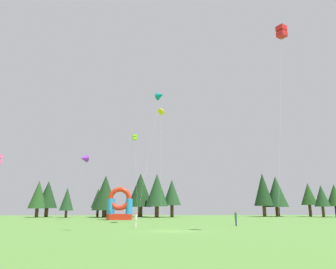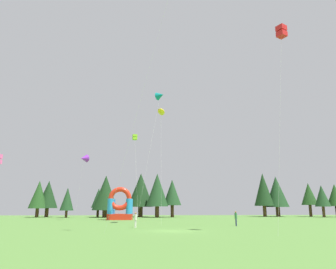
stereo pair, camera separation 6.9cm
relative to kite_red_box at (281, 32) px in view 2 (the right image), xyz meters
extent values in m
plane|color=#548438|center=(-10.93, 4.25, -19.80)|extent=(120.00, 120.00, 0.00)
cube|color=red|center=(0.01, 0.00, -0.29)|extent=(1.12, 1.12, 0.55)
cube|color=red|center=(0.01, 0.00, 0.37)|extent=(1.12, 1.12, 0.55)
cylinder|color=silver|center=(-1.29, -0.73, -9.88)|extent=(2.60, 1.49, 19.84)
cone|color=purple|center=(-25.36, 29.58, -8.78)|extent=(2.00, 2.00, 1.54)
cylinder|color=silver|center=(-26.01, 30.17, -14.29)|extent=(1.30, 1.19, 11.02)
ellipsoid|color=yellow|center=(-11.67, 17.20, -3.45)|extent=(1.31, 3.14, 1.16)
cylinder|color=silver|center=(-11.70, 15.10, -11.63)|extent=(0.06, 4.23, 16.35)
cube|color=#8CD826|center=(-16.14, 29.21, -5.02)|extent=(0.98, 0.98, 0.44)
cube|color=#8CD826|center=(-16.14, 29.21, -4.50)|extent=(0.98, 0.98, 0.44)
cylinder|color=silver|center=(-15.58, 26.62, -12.28)|extent=(1.14, 5.20, 15.05)
cone|color=#0C7F7A|center=(-11.61, 24.00, 1.69)|extent=(1.99, 1.99, 1.55)
cylinder|color=silver|center=(-13.37, 21.53, -9.06)|extent=(3.55, 4.96, 21.49)
cylinder|color=silver|center=(-14.10, 0.48, -6.93)|extent=(6.64, 4.50, 25.75)
cylinder|color=navy|center=(-2.31, 12.16, -19.36)|extent=(0.13, 0.13, 0.89)
cylinder|color=navy|center=(-2.30, 12.33, -19.36)|extent=(0.13, 0.13, 0.89)
cylinder|color=#33723F|center=(-2.31, 12.24, -18.56)|extent=(0.32, 0.32, 0.70)
sphere|color=#9E704C|center=(-2.31, 12.24, -18.09)|extent=(0.24, 0.24, 0.24)
cylinder|color=silver|center=(-14.89, 9.46, -19.38)|extent=(0.17, 0.17, 0.84)
cylinder|color=silver|center=(-14.79, 9.59, -19.38)|extent=(0.17, 0.17, 0.84)
cylinder|color=silver|center=(-14.84, 9.52, -18.63)|extent=(0.42, 0.42, 0.66)
sphere|color=#9E704C|center=(-14.84, 9.52, -18.19)|extent=(0.23, 0.23, 0.23)
cube|color=red|center=(-18.73, 32.95, -19.28)|extent=(4.50, 3.93, 1.05)
cylinder|color=#268CD8|center=(-20.43, 31.54, -17.36)|extent=(1.10, 1.10, 2.79)
cylinder|color=#268CD8|center=(-17.03, 31.54, -17.36)|extent=(1.10, 1.10, 2.79)
cylinder|color=#268CD8|center=(-20.43, 34.37, -17.36)|extent=(1.10, 1.10, 2.79)
cylinder|color=#268CD8|center=(-17.03, 34.37, -17.36)|extent=(1.10, 1.10, 2.79)
torus|color=red|center=(-18.73, 31.54, -15.97)|extent=(4.27, 0.88, 4.27)
cylinder|color=#4C331E|center=(-38.90, 47.11, -18.81)|extent=(0.75, 0.75, 1.99)
cone|color=#234C1E|center=(-38.90, 47.11, -14.64)|extent=(4.17, 4.17, 6.33)
cylinder|color=#4C331E|center=(-37.29, 48.82, -18.78)|extent=(0.84, 0.84, 2.05)
cone|color=#193819|center=(-37.29, 48.82, -14.57)|extent=(4.68, 4.68, 6.38)
cylinder|color=#4C331E|center=(-31.70, 44.68, -19.03)|extent=(0.54, 0.54, 1.54)
cone|color=#1E4221|center=(-31.70, 44.68, -15.73)|extent=(3.01, 3.01, 5.05)
cylinder|color=#4C331E|center=(-25.35, 48.33, -18.75)|extent=(0.58, 0.58, 2.11)
cone|color=#1E4221|center=(-25.35, 48.33, -15.43)|extent=(3.21, 3.21, 4.52)
cylinder|color=#4C331E|center=(-23.35, 45.55, -19.01)|extent=(1.05, 1.05, 1.59)
cone|color=#193819|center=(-23.35, 45.55, -14.27)|extent=(5.83, 5.83, 7.88)
cylinder|color=#4C331E|center=(-15.39, 48.92, -18.63)|extent=(1.12, 1.12, 2.34)
cone|color=#193819|center=(-15.39, 48.92, -13.46)|extent=(6.22, 6.22, 8.00)
cylinder|color=#4C331E|center=(-11.50, 45.00, -18.58)|extent=(0.92, 0.92, 2.43)
cone|color=#1E4221|center=(-11.50, 45.00, -13.64)|extent=(5.13, 5.13, 7.46)
cylinder|color=#4C331E|center=(-7.92, 46.41, -18.45)|extent=(0.76, 0.76, 2.70)
cone|color=#1E4221|center=(-7.92, 46.41, -14.13)|extent=(4.23, 4.23, 5.93)
cylinder|color=#4C331E|center=(15.00, 49.09, -18.51)|extent=(0.85, 0.85, 2.58)
cone|color=#193819|center=(15.00, 49.09, -13.22)|extent=(4.71, 4.71, 8.00)
cylinder|color=#4C331E|center=(18.65, 49.88, -18.65)|extent=(1.01, 1.01, 2.30)
cone|color=#1E4221|center=(18.65, 49.88, -13.71)|extent=(5.60, 5.60, 7.59)
cylinder|color=#4C331E|center=(26.49, 48.95, -18.40)|extent=(0.70, 0.70, 2.79)
cone|color=#234C1E|center=(26.49, 48.95, -14.31)|extent=(3.91, 3.91, 5.39)
cylinder|color=#4C331E|center=(27.26, 44.41, -18.60)|extent=(0.63, 0.63, 2.40)
cone|color=#1E4221|center=(27.26, 44.41, -14.92)|extent=(3.53, 3.53, 4.96)
cone|color=#234C1E|center=(30.95, 45.12, -14.72)|extent=(4.13, 4.13, 5.16)
camera|label=1|loc=(-13.34, -27.90, -17.45)|focal=33.32mm
camera|label=2|loc=(-13.27, -27.90, -17.45)|focal=33.32mm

